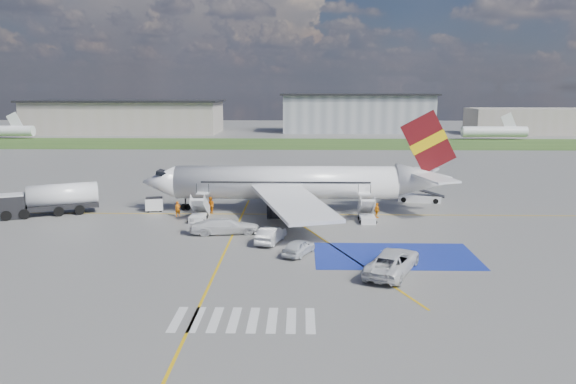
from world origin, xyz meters
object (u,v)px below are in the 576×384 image
airliner (299,183)px  car_silver_a (299,247)px  gpu_cart (154,205)px  van_white_a (393,258)px  belt_loader (420,198)px  car_silver_b (271,235)px  fuel_tanker (51,202)px  van_white_b (225,224)px

airliner → car_silver_a: airliner is taller
gpu_cart → airliner: bearing=-9.8°
car_silver_a → van_white_a: bearing=174.2°
car_silver_a → belt_loader: bearing=-98.0°
car_silver_b → fuel_tanker: bearing=-7.4°
belt_loader → van_white_a: size_ratio=0.95×
airliner → fuel_tanker: 28.66m
car_silver_b → van_white_b: van_white_b is taller
van_white_a → belt_loader: bearing=-82.1°
fuel_tanker → car_silver_a: 32.31m
belt_loader → fuel_tanker: bearing=-155.7°
airliner → car_silver_b: size_ratio=7.76×
fuel_tanker → gpu_cart: fuel_tanker is taller
gpu_cart → van_white_b: van_white_b is taller
belt_loader → car_silver_b: 26.79m
belt_loader → car_silver_a: belt_loader is taller
car_silver_a → van_white_b: van_white_b is taller
airliner → gpu_cart: airliner is taller
van_white_b → fuel_tanker: bearing=61.0°
fuel_tanker → belt_loader: 44.85m
airliner → van_white_b: bearing=-124.0°
fuel_tanker → belt_loader: fuel_tanker is taller
car_silver_b → van_white_a: size_ratio=0.76×
fuel_tanker → car_silver_a: bearing=-52.9°
car_silver_b → van_white_a: 13.13m
airliner → car_silver_a: (0.09, -17.89, -2.69)m
fuel_tanker → car_silver_b: bearing=-48.4°
airliner → car_silver_b: bearing=-100.3°
car_silver_a → van_white_b: 10.23m
airliner → belt_loader: (15.57, 5.70, -2.97)m
car_silver_a → airliner: bearing=-64.5°
airliner → fuel_tanker: size_ratio=3.50×
airliner → van_white_b: size_ratio=6.99×
van_white_b → car_silver_b: bearing=-132.3°
gpu_cart → van_white_a: size_ratio=0.36×
fuel_tanker → van_white_b: (21.17, -8.04, -0.45)m
gpu_cart → car_silver_a: bearing=-57.1°
car_silver_a → van_white_a: size_ratio=0.66×
belt_loader → airliner: bearing=-146.5°
belt_loader → car_silver_b: (-18.12, -19.73, 0.36)m
fuel_tanker → van_white_b: 22.65m
gpu_cart → van_white_b: 14.09m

